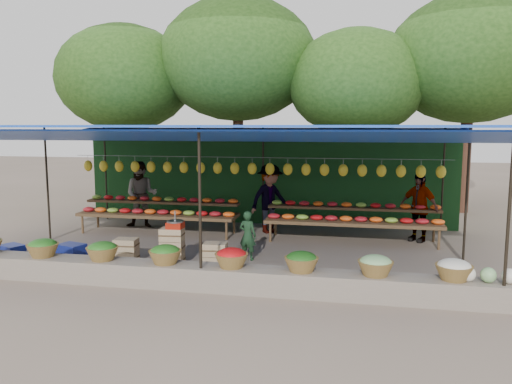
% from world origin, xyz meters
% --- Properties ---
extents(ground, '(60.00, 60.00, 0.00)m').
position_xyz_m(ground, '(0.00, 0.00, 0.00)').
color(ground, '#66584B').
rests_on(ground, ground).
extents(stone_curb, '(10.60, 0.55, 0.40)m').
position_xyz_m(stone_curb, '(0.00, -2.75, 0.20)').
color(stone_curb, '#74695C').
rests_on(stone_curb, ground).
extents(stall_canopy, '(10.80, 6.60, 2.82)m').
position_xyz_m(stall_canopy, '(0.00, 0.08, 2.67)').
color(stall_canopy, black).
rests_on(stall_canopy, ground).
extents(produce_baskets, '(8.98, 0.58, 0.34)m').
position_xyz_m(produce_baskets, '(-0.10, -2.75, 0.56)').
color(produce_baskets, brown).
rests_on(produce_baskets, stone_curb).
extents(netting_backdrop, '(10.60, 0.06, 2.50)m').
position_xyz_m(netting_backdrop, '(0.00, 3.15, 1.25)').
color(netting_backdrop, '#1A4A1E').
rests_on(netting_backdrop, ground).
extents(tree_row, '(16.51, 5.50, 7.12)m').
position_xyz_m(tree_row, '(0.50, 6.09, 4.70)').
color(tree_row, '#351C13').
rests_on(tree_row, ground).
extents(fruit_table_left, '(4.21, 0.95, 0.93)m').
position_xyz_m(fruit_table_left, '(-2.49, 1.35, 0.61)').
color(fruit_table_left, '#44331B').
rests_on(fruit_table_left, ground).
extents(fruit_table_right, '(4.21, 0.95, 0.93)m').
position_xyz_m(fruit_table_right, '(2.51, 1.35, 0.61)').
color(fruit_table_right, '#44331B').
rests_on(fruit_table_right, ground).
extents(crate_counter, '(2.38, 0.38, 0.77)m').
position_xyz_m(crate_counter, '(-1.07, -1.52, 0.31)').
color(crate_counter, '#9D7D5A').
rests_on(crate_counter, ground).
extents(weighing_scale, '(0.34, 0.34, 0.36)m').
position_xyz_m(weighing_scale, '(-0.97, -1.52, 0.86)').
color(weighing_scale, '#B11F0E').
rests_on(weighing_scale, crate_counter).
extents(vendor_seated, '(0.43, 0.34, 1.04)m').
position_xyz_m(vendor_seated, '(0.36, -0.78, 0.52)').
color(vendor_seated, '#19371E').
rests_on(vendor_seated, ground).
extents(customer_left, '(1.01, 0.85, 1.84)m').
position_xyz_m(customer_left, '(-3.25, 1.96, 0.92)').
color(customer_left, slate).
rests_on(customer_left, ground).
extents(customer_mid, '(1.31, 1.30, 1.81)m').
position_xyz_m(customer_mid, '(0.36, 1.97, 0.91)').
color(customer_mid, slate).
rests_on(customer_mid, ground).
extents(customer_right, '(1.04, 0.92, 1.69)m').
position_xyz_m(customer_right, '(4.07, 1.70, 0.85)').
color(customer_right, slate).
rests_on(customer_right, ground).
extents(blue_crate_front, '(0.59, 0.52, 0.29)m').
position_xyz_m(blue_crate_front, '(-4.59, -1.66, 0.15)').
color(blue_crate_front, navy).
rests_on(blue_crate_front, ground).
extents(blue_crate_back, '(0.62, 0.52, 0.32)m').
position_xyz_m(blue_crate_back, '(-3.32, -1.46, 0.16)').
color(blue_crate_back, navy).
rests_on(blue_crate_back, ground).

